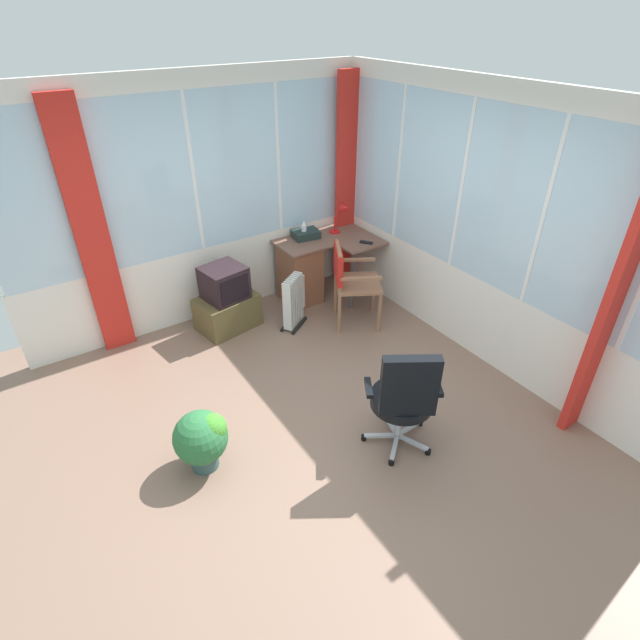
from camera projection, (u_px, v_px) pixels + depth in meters
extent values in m
cube|color=#816353|center=(314.00, 427.00, 4.30)|extent=(4.90, 5.40, 0.06)
cube|color=white|center=(207.00, 281.00, 5.61)|extent=(3.90, 0.06, 0.83)
cube|color=silver|center=(192.00, 175.00, 4.95)|extent=(3.82, 0.06, 1.58)
cube|color=white|center=(179.00, 78.00, 4.47)|extent=(3.90, 0.06, 0.18)
cube|color=white|center=(91.00, 193.00, 4.50)|extent=(0.04, 0.07, 1.58)
cube|color=white|center=(192.00, 175.00, 4.95)|extent=(0.04, 0.07, 1.58)
cube|color=white|center=(277.00, 161.00, 5.40)|extent=(0.04, 0.07, 1.58)
cube|color=white|center=(478.00, 317.00, 4.97)|extent=(0.06, 4.40, 0.83)
cube|color=silver|center=(502.00, 201.00, 4.31)|extent=(0.06, 4.31, 1.58)
cube|color=white|center=(524.00, 91.00, 3.83)|extent=(0.06, 4.40, 0.18)
cube|color=white|center=(545.00, 216.00, 4.00)|extent=(0.07, 0.04, 1.58)
cube|color=white|center=(464.00, 188.00, 4.62)|extent=(0.07, 0.04, 1.58)
cube|color=white|center=(401.00, 166.00, 5.23)|extent=(0.07, 0.04, 1.58)
cube|color=red|center=(92.00, 236.00, 4.60)|extent=(0.30, 0.07, 2.49)
cube|color=red|center=(347.00, 184.00, 5.92)|extent=(0.31, 0.08, 2.49)
cube|color=red|center=(617.00, 299.00, 3.63)|extent=(0.31, 0.08, 2.49)
cube|color=brown|center=(322.00, 238.00, 5.85)|extent=(1.13, 0.53, 0.02)
cube|color=brown|center=(363.00, 244.00, 5.71)|extent=(0.53, 0.29, 0.02)
cube|color=brown|center=(299.00, 273.00, 5.90)|extent=(0.40, 0.49, 0.70)
cylinder|color=#4C4C51|center=(352.00, 281.00, 5.73)|extent=(0.04, 0.04, 0.71)
cylinder|color=#4C4C51|center=(276.00, 270.00, 5.97)|extent=(0.04, 0.04, 0.71)
cylinder|color=red|center=(334.00, 231.00, 5.97)|extent=(0.13, 0.13, 0.02)
cylinder|color=red|center=(335.00, 224.00, 5.92)|extent=(0.02, 0.02, 0.17)
cylinder|color=red|center=(340.00, 210.00, 5.83)|extent=(0.03, 0.10, 0.16)
cone|color=red|center=(345.00, 208.00, 5.80)|extent=(0.14, 0.14, 0.12)
cube|color=black|center=(366.00, 242.00, 5.70)|extent=(0.12, 0.15, 0.02)
cylinder|color=silver|center=(304.00, 232.00, 5.78)|extent=(0.06, 0.06, 0.16)
cone|color=white|center=(304.00, 223.00, 5.72)|extent=(0.06, 0.06, 0.06)
cube|color=#1F2D2A|center=(306.00, 234.00, 5.82)|extent=(0.33, 0.27, 0.09)
cylinder|color=#906146|center=(379.00, 313.00, 5.36)|extent=(0.04, 0.04, 0.47)
cylinder|color=#906146|center=(373.00, 293.00, 5.73)|extent=(0.04, 0.04, 0.47)
cylinder|color=#906146|center=(339.00, 315.00, 5.34)|extent=(0.04, 0.04, 0.47)
cylinder|color=#906146|center=(336.00, 294.00, 5.71)|extent=(0.04, 0.04, 0.47)
cube|color=#906146|center=(358.00, 283.00, 5.40)|extent=(0.65, 0.65, 0.04)
cube|color=#906146|center=(338.00, 265.00, 5.26)|extent=(0.25, 0.39, 0.41)
cube|color=red|center=(338.00, 264.00, 5.25)|extent=(0.28, 0.43, 0.35)
cube|color=#906146|center=(361.00, 278.00, 5.11)|extent=(0.39, 0.25, 0.03)
cube|color=#906146|center=(356.00, 260.00, 5.48)|extent=(0.39, 0.25, 0.03)
cube|color=#B7B7BF|center=(381.00, 435.00, 4.11)|extent=(0.26, 0.18, 0.02)
cylinder|color=black|center=(364.00, 438.00, 4.12)|extent=(0.05, 0.05, 0.05)
cube|color=#B7B7BF|center=(395.00, 447.00, 4.00)|extent=(0.24, 0.21, 0.02)
cylinder|color=black|center=(391.00, 462.00, 3.90)|extent=(0.05, 0.05, 0.05)
cube|color=#B7B7BF|center=(413.00, 442.00, 4.05)|extent=(0.14, 0.27, 0.02)
cylinder|color=black|center=(428.00, 452.00, 3.99)|extent=(0.05, 0.05, 0.05)
cube|color=#B7B7BF|center=(409.00, 428.00, 4.19)|extent=(0.28, 0.05, 0.02)
cylinder|color=black|center=(420.00, 423.00, 4.27)|extent=(0.05, 0.05, 0.05)
cube|color=#B7B7BF|center=(390.00, 424.00, 4.23)|extent=(0.10, 0.28, 0.02)
cylinder|color=black|center=(383.00, 415.00, 4.35)|extent=(0.05, 0.05, 0.05)
cylinder|color=#B7B7BF|center=(399.00, 419.00, 4.01)|extent=(0.05, 0.05, 0.34)
cylinder|color=black|center=(402.00, 400.00, 3.90)|extent=(0.50, 0.50, 0.09)
cube|color=black|center=(409.00, 386.00, 3.58)|extent=(0.41, 0.30, 0.51)
cube|color=black|center=(438.00, 387.00, 3.83)|extent=(0.16, 0.21, 0.04)
cube|color=black|center=(369.00, 388.00, 3.82)|extent=(0.16, 0.21, 0.04)
cube|color=brown|center=(228.00, 312.00, 5.47)|extent=(0.71, 0.54, 0.38)
cube|color=black|center=(224.00, 283.00, 5.26)|extent=(0.48, 0.47, 0.36)
cube|color=black|center=(235.00, 289.00, 5.14)|extent=(0.34, 0.07, 0.28)
cube|color=#262628|center=(236.00, 290.00, 5.43)|extent=(0.29, 0.26, 0.07)
cube|color=silver|center=(287.00, 308.00, 5.30)|extent=(0.07, 0.09, 0.58)
cube|color=silver|center=(289.00, 306.00, 5.34)|extent=(0.07, 0.09, 0.58)
cube|color=silver|center=(291.00, 304.00, 5.37)|extent=(0.07, 0.09, 0.58)
cube|color=silver|center=(292.00, 302.00, 5.40)|extent=(0.07, 0.09, 0.58)
cube|color=silver|center=(294.00, 300.00, 5.43)|extent=(0.07, 0.09, 0.58)
cube|color=silver|center=(296.00, 298.00, 5.46)|extent=(0.07, 0.09, 0.58)
cube|color=silver|center=(297.00, 297.00, 5.50)|extent=(0.07, 0.09, 0.58)
cube|color=silver|center=(299.00, 295.00, 5.53)|extent=(0.07, 0.09, 0.58)
cube|color=black|center=(299.00, 325.00, 5.56)|extent=(0.31, 0.22, 0.03)
cube|color=black|center=(288.00, 323.00, 5.61)|extent=(0.31, 0.22, 0.03)
cube|color=silver|center=(300.00, 291.00, 5.54)|extent=(0.09, 0.10, 0.41)
cylinder|color=#335150|center=(204.00, 458.00, 3.87)|extent=(0.22, 0.22, 0.15)
sphere|color=#2A6B3A|center=(201.00, 437.00, 3.74)|extent=(0.42, 0.42, 0.42)
sphere|color=#408E2C|center=(212.00, 428.00, 3.71)|extent=(0.23, 0.23, 0.23)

